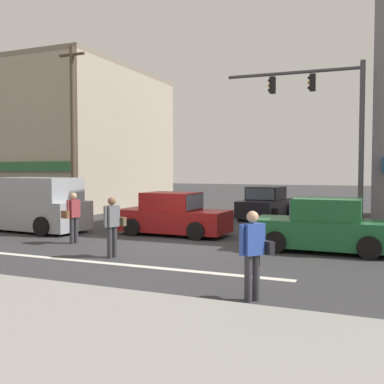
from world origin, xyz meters
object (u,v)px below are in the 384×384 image
sedan_waiting_far (265,204)px  sedan_crossing_center (173,216)px  pedestrian_mid_crossing (113,223)px  pedestrian_far_side (73,215)px  utility_pole_near_left (73,131)px  van_approaching_near (34,206)px  pedestrian_foreground_with_bag (253,250)px  sedan_crossing_rightbound (324,227)px  traffic_light_mast (332,120)px

sedan_waiting_far → sedan_crossing_center: 7.14m
pedestrian_mid_crossing → pedestrian_far_side: same height
utility_pole_near_left → van_approaching_near: size_ratio=1.75×
utility_pole_near_left → sedan_crossing_center: size_ratio=1.99×
sedan_waiting_far → pedestrian_far_side: bearing=-112.0°
van_approaching_near → pedestrian_foreground_with_bag: (10.46, -5.90, -0.05)m
utility_pole_near_left → sedan_crossing_rightbound: size_ratio=2.01×
sedan_crossing_rightbound → pedestrian_far_side: bearing=-167.4°
pedestrian_far_side → sedan_waiting_far: bearing=68.0°
sedan_waiting_far → pedestrian_foreground_with_bag: size_ratio=2.53×
van_approaching_near → pedestrian_mid_crossing: size_ratio=2.82×
utility_pole_near_left → pedestrian_foreground_with_bag: 15.27m
sedan_crossing_rightbound → pedestrian_mid_crossing: bearing=-148.3°
utility_pole_near_left → traffic_light_mast: utility_pole_near_left is taller
traffic_light_mast → sedan_crossing_rightbound: bearing=-88.1°
sedan_crossing_center → pedestrian_far_side: 3.77m
van_approaching_near → pedestrian_far_side: 3.82m
traffic_light_mast → sedan_waiting_far: 7.27m
traffic_light_mast → pedestrian_foreground_with_bag: size_ratio=3.71×
traffic_light_mast → sedan_crossing_center: (-5.47, -1.65, -3.46)m
traffic_light_mast → pedestrian_far_side: (-7.66, -4.71, -3.22)m
traffic_light_mast → utility_pole_near_left: bearing=175.7°
sedan_crossing_rightbound → pedestrian_mid_crossing: size_ratio=2.46×
sedan_waiting_far → van_approaching_near: bearing=-132.3°
pedestrian_mid_crossing → sedan_crossing_center: bearing=93.8°
utility_pole_near_left → traffic_light_mast: bearing=-4.3°
utility_pole_near_left → pedestrian_foreground_with_bag: (11.38, -9.62, -3.32)m
utility_pole_near_left → pedestrian_mid_crossing: size_ratio=4.94×
sedan_crossing_rightbound → van_approaching_near: (-11.09, 0.14, 0.29)m
utility_pole_near_left → pedestrian_mid_crossing: 10.35m
utility_pole_near_left → sedan_crossing_center: bearing=-21.5°
sedan_crossing_rightbound → pedestrian_mid_crossing: pedestrian_mid_crossing is taller
sedan_waiting_far → pedestrian_foreground_with_bag: pedestrian_foreground_with_bag is taller
traffic_light_mast → pedestrian_foreground_with_bag: bearing=-93.5°
sedan_waiting_far → sedan_crossing_rightbound: (3.73, -8.22, 0.00)m
sedan_waiting_far → pedestrian_mid_crossing: 11.58m
traffic_light_mast → sedan_waiting_far: bearing=124.7°
pedestrian_mid_crossing → utility_pole_near_left: bearing=133.5°
traffic_light_mast → sedan_crossing_center: bearing=-163.3°
utility_pole_near_left → pedestrian_far_side: size_ratio=4.94×
pedestrian_far_side → pedestrian_mid_crossing: bearing=-31.3°
sedan_crossing_rightbound → traffic_light_mast: bearing=91.9°
utility_pole_near_left → pedestrian_far_side: bearing=-52.8°
sedan_crossing_center → sedan_crossing_rightbound: bearing=-13.4°
sedan_crossing_center → pedestrian_far_side: (-2.19, -3.06, 0.24)m
pedestrian_far_side → van_approaching_near: bearing=150.6°
sedan_crossing_rightbound → van_approaching_near: bearing=179.3°
sedan_waiting_far → van_approaching_near: 10.93m
sedan_crossing_center → sedan_crossing_rightbound: 5.73m
pedestrian_mid_crossing → sedan_crossing_rightbound: bearing=31.7°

